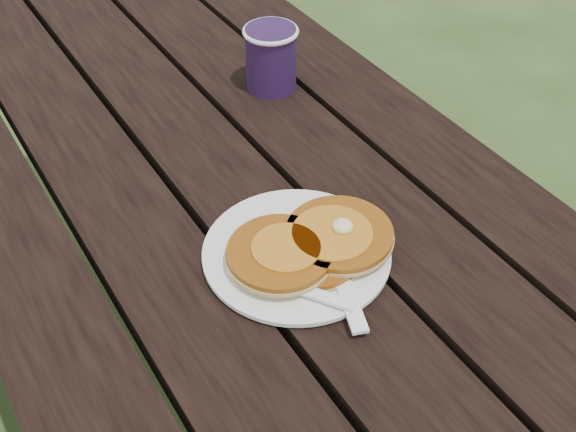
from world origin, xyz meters
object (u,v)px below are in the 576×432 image
picnic_table (213,305)px  pancake_stack (312,245)px  coffee_cup (271,55)px  plate (297,254)px

picnic_table → pancake_stack: bearing=-87.1°
picnic_table → coffee_cup: coffee_cup is taller
picnic_table → pancake_stack: size_ratio=8.28×
coffee_cup → plate: bearing=-116.4°
plate → picnic_table: bearing=90.2°
plate → pancake_stack: (0.01, -0.01, 0.02)m
picnic_table → coffee_cup: 0.48m
picnic_table → plate: bearing=-89.8°
coffee_cup → picnic_table: bearing=-157.8°
plate → pancake_stack: pancake_stack is taller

